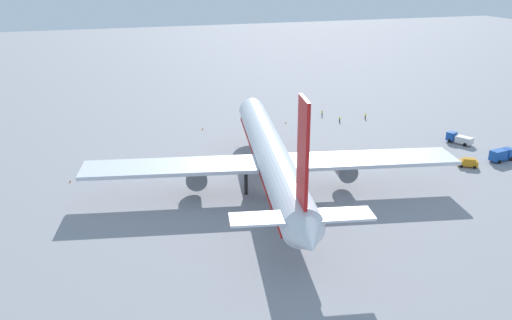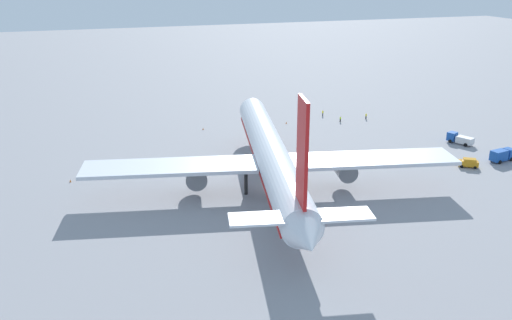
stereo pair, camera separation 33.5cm
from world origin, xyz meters
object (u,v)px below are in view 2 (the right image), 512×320
at_px(airliner, 271,156).
at_px(traffic_cone_3, 203,129).
at_px(service_truck_0, 460,139).
at_px(service_truck_2, 502,155).
at_px(service_van, 469,163).
at_px(ground_worker_3, 366,116).
at_px(ground_worker_0, 340,119).
at_px(ground_worker_1, 323,113).
at_px(traffic_cone_0, 70,181).
at_px(traffic_cone_2, 286,123).

relative_size(airliner, traffic_cone_3, 141.69).
bearing_deg(service_truck_0, service_truck_2, -176.73).
bearing_deg(traffic_cone_3, airliner, -175.75).
xyz_separation_m(service_van, ground_worker_3, (42.47, 1.91, -0.17)).
bearing_deg(ground_worker_0, ground_worker_1, 14.93).
distance_m(service_truck_2, traffic_cone_3, 74.13).
bearing_deg(ground_worker_3, airliner, 133.17).
relative_size(airliner, traffic_cone_0, 141.69).
xyz_separation_m(ground_worker_0, traffic_cone_3, (4.54, 38.49, -0.54)).
height_order(airliner, ground_worker_3, airliner).
xyz_separation_m(service_truck_0, traffic_cone_3, (31.87, 57.60, -1.03)).
bearing_deg(ground_worker_1, airliner, 145.24).
bearing_deg(traffic_cone_2, traffic_cone_3, 86.52).
height_order(service_truck_2, ground_worker_1, service_truck_2).
relative_size(airliner, ground_worker_0, 48.19).
bearing_deg(airliner, ground_worker_1, -34.76).
distance_m(airliner, service_truck_0, 56.09).
distance_m(service_truck_0, ground_worker_3, 29.85).
relative_size(airliner, ground_worker_1, 45.10).
bearing_deg(ground_worker_0, service_van, -166.18).
bearing_deg(service_van, ground_worker_3, 2.58).
height_order(service_truck_2, traffic_cone_0, service_truck_2).
height_order(airliner, ground_worker_0, airliner).
xyz_separation_m(ground_worker_0, ground_worker_3, (0.52, -8.41, 0.04)).
bearing_deg(ground_worker_0, traffic_cone_2, 78.34).
height_order(service_truck_2, traffic_cone_3, service_truck_2).
xyz_separation_m(service_truck_0, ground_worker_1, (34.80, 21.10, -0.43)).
xyz_separation_m(airliner, service_van, (-1.61, -45.48, -5.94)).
bearing_deg(ground_worker_1, traffic_cone_3, 94.58).
distance_m(service_truck_2, traffic_cone_2, 56.42).
height_order(service_truck_0, traffic_cone_0, service_truck_0).
distance_m(ground_worker_0, ground_worker_1, 7.72).
distance_m(service_truck_0, service_truck_2, 13.81).
bearing_deg(service_van, ground_worker_0, 13.82).
bearing_deg(traffic_cone_2, service_truck_2, -141.66).
bearing_deg(ground_worker_1, traffic_cone_0, 113.92).
distance_m(service_truck_0, traffic_cone_0, 92.04).
distance_m(airliner, ground_worker_1, 58.49).
bearing_deg(traffic_cone_0, service_truck_0, -92.10).
height_order(ground_worker_0, ground_worker_3, ground_worker_3).
bearing_deg(airliner, traffic_cone_3, 4.25).
bearing_deg(service_truck_0, traffic_cone_3, 61.04).
height_order(service_truck_0, service_van, service_truck_0).
xyz_separation_m(service_truck_0, ground_worker_0, (27.34, 19.11, -0.49)).
xyz_separation_m(service_truck_0, ground_worker_3, (27.86, 10.70, -0.45)).
distance_m(service_truck_0, ground_worker_0, 33.36).
bearing_deg(traffic_cone_0, traffic_cone_3, -50.33).
xyz_separation_m(ground_worker_3, traffic_cone_3, (4.01, 46.90, -0.58)).
xyz_separation_m(airliner, service_truck_2, (-0.78, -55.05, -5.42)).
relative_size(ground_worker_1, ground_worker_3, 1.02).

